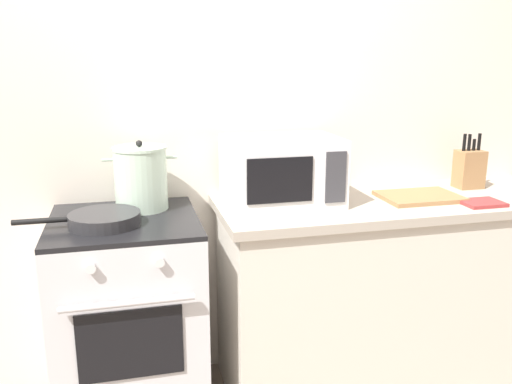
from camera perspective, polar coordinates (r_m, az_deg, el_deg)
The scene contains 10 objects.
back_wall at distance 2.63m, azimuth 0.01°, elevation 7.32°, with size 4.40×0.10×2.50m, color silver.
lower_cabinet_right at distance 2.75m, azimuth 14.29°, elevation -10.43°, with size 1.64×0.56×0.88m, color beige.
countertop_right at distance 2.60m, azimuth 14.90°, elevation -1.14°, with size 1.70×0.60×0.04m, color #ADA393.
stove at distance 2.43m, azimuth -13.22°, elevation -13.24°, with size 0.60×0.64×0.92m.
stock_pot at distance 2.36m, azimuth -12.12°, elevation 1.47°, with size 0.31×0.23×0.30m.
frying_pan at distance 2.19m, azimuth -15.91°, elevation -2.78°, with size 0.48×0.28×0.05m.
microwave at distance 2.40m, azimuth 2.72°, elevation 2.26°, with size 0.50×0.37×0.30m.
cutting_board at distance 2.62m, azimuth 16.95°, elevation -0.48°, with size 0.36×0.26×0.02m, color #997047.
knife_block at distance 2.90m, azimuth 21.69°, elevation 2.34°, with size 0.13×0.10×0.27m.
oven_mitt at distance 2.61m, azimuth 22.83°, elevation -1.07°, with size 0.18×0.14×0.02m, color #993333.
Camera 1 is at (-0.33, -1.57, 1.56)m, focal length 37.69 mm.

